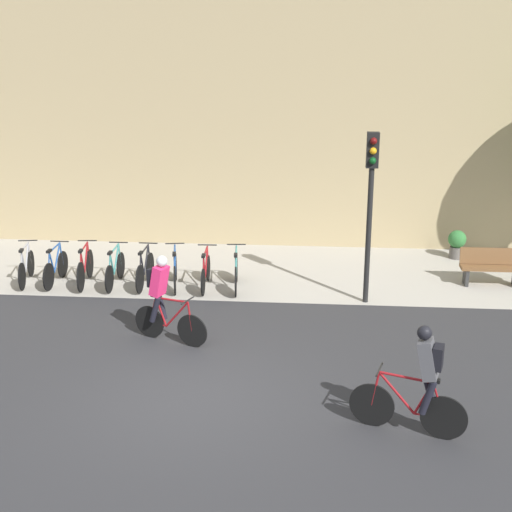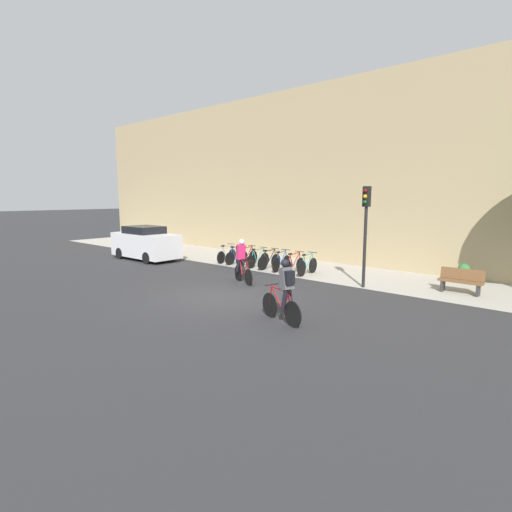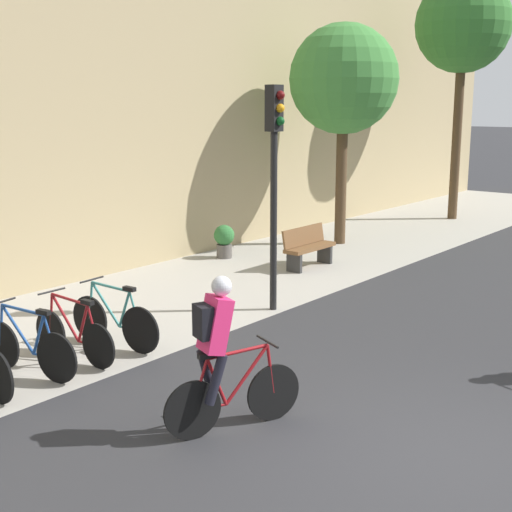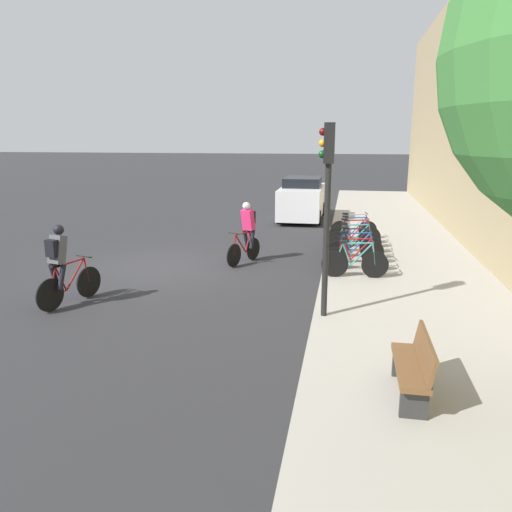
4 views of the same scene
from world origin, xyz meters
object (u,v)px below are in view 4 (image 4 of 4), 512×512
(parked_bike_1, at_px, (354,232))
(bench, at_px, (414,366))
(parked_bike_7, at_px, (355,262))
(parked_bike_0, at_px, (354,228))
(cyclist_grey, at_px, (62,264))
(parked_bike_5, at_px, (354,250))
(traffic_light_pole, at_px, (327,186))
(parked_car, at_px, (302,199))
(parked_bike_6, at_px, (355,257))
(parked_bike_3, at_px, (354,240))
(parked_bike_2, at_px, (354,235))
(cyclist_pink, at_px, (247,230))
(parked_bike_4, at_px, (354,245))

(parked_bike_1, relative_size, bench, 1.11)
(parked_bike_7, bearing_deg, parked_bike_0, -180.00)
(cyclist_grey, distance_m, parked_bike_1, 10.02)
(parked_bike_1, bearing_deg, bench, 4.13)
(parked_bike_5, relative_size, traffic_light_pole, 0.44)
(cyclist_grey, height_order, parked_car, parked_car)
(cyclist_grey, height_order, parked_bike_1, cyclist_grey)
(parked_bike_6, bearing_deg, parked_car, -165.23)
(parked_bike_5, bearing_deg, parked_bike_3, -179.98)
(parked_bike_2, bearing_deg, bench, 4.44)
(parked_car, bearing_deg, parked_bike_2, 21.95)
(cyclist_grey, xyz_separation_m, traffic_light_pole, (-0.43, 5.54, 1.71))
(parked_bike_0, bearing_deg, parked_car, -151.32)
(cyclist_grey, relative_size, parked_car, 0.42)
(parked_bike_5, height_order, traffic_light_pole, traffic_light_pole)
(parked_bike_7, bearing_deg, cyclist_pink, -109.86)
(bench, height_order, parked_car, parked_car)
(parked_bike_3, distance_m, parked_bike_6, 2.20)
(parked_bike_2, relative_size, parked_bike_6, 1.04)
(parked_bike_2, height_order, parked_bike_4, parked_bike_2)
(parked_bike_3, relative_size, parked_bike_4, 1.03)
(parked_bike_7, bearing_deg, parked_bike_4, 179.99)
(cyclist_grey, bearing_deg, parked_bike_1, 141.76)
(parked_bike_2, height_order, parked_bike_5, parked_bike_2)
(parked_bike_3, relative_size, parked_car, 0.40)
(traffic_light_pole, height_order, bench, traffic_light_pole)
(bench, bearing_deg, parked_bike_1, -175.87)
(cyclist_pink, distance_m, parked_bike_1, 4.55)
(parked_car, bearing_deg, cyclist_grey, -17.27)
(parked_bike_5, relative_size, parked_bike_7, 0.98)
(cyclist_pink, xyz_separation_m, parked_car, (-8.13, 0.84, -0.05))
(parked_bike_0, height_order, parked_bike_5, parked_bike_5)
(parked_bike_1, bearing_deg, parked_bike_4, -0.00)
(parked_bike_4, bearing_deg, parked_bike_1, 180.00)
(cyclist_grey, bearing_deg, parked_bike_2, 139.00)
(cyclist_pink, height_order, bench, cyclist_pink)
(parked_bike_2, xyz_separation_m, parked_bike_6, (2.94, -0.00, -0.03))
(parked_bike_2, bearing_deg, parked_bike_7, -0.00)
(parked_bike_4, xyz_separation_m, traffic_light_pole, (5.23, -0.65, 2.25))
(parked_bike_3, xyz_separation_m, parked_car, (-6.31, -2.25, 0.50))
(parked_bike_7, xyz_separation_m, parked_car, (-9.25, -2.25, 0.49))
(parked_car, bearing_deg, parked_bike_3, 19.59)
(bench, bearing_deg, parked_car, -168.93)
(parked_bike_4, height_order, parked_bike_6, parked_bike_4)
(bench, bearing_deg, parked_bike_5, -174.28)
(parked_bike_2, height_order, parked_bike_6, parked_bike_2)
(parked_bike_7, xyz_separation_m, traffic_light_pole, (3.02, -0.65, 2.24))
(parked_bike_7, relative_size, bench, 1.18)
(cyclist_pink, xyz_separation_m, parked_bike_6, (0.38, 3.09, -0.56))
(cyclist_pink, xyz_separation_m, parked_bike_4, (-1.09, 3.09, -0.54))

